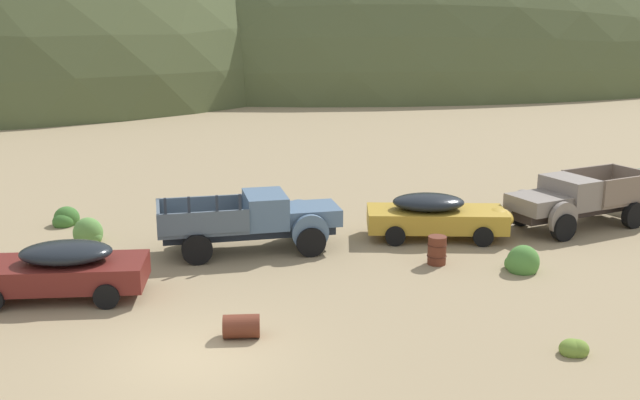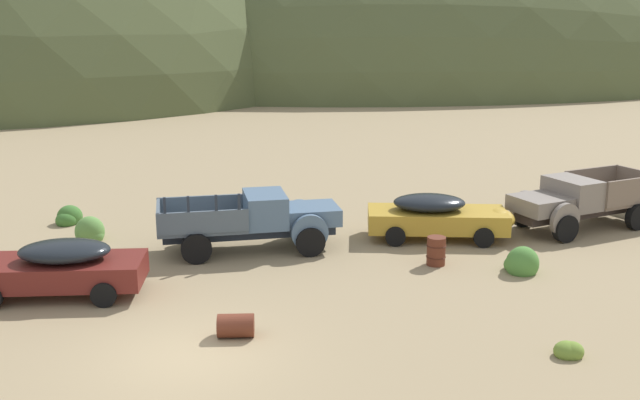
% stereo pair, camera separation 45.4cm
% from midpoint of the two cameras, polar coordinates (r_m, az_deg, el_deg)
% --- Properties ---
extents(ground_plane, '(300.00, 300.00, 0.00)m').
position_cam_midpoint_polar(ground_plane, '(17.10, -9.55, -11.97)').
color(ground_plane, '#998460').
extents(hill_distant, '(77.29, 85.41, 48.25)m').
position_cam_midpoint_polar(hill_distant, '(95.91, -22.80, 8.69)').
color(hill_distant, '#4C5633').
rests_on(hill_distant, ground).
extents(hill_far_right, '(93.58, 64.08, 41.01)m').
position_cam_midpoint_polar(hill_far_right, '(95.55, 7.45, 9.65)').
color(hill_far_right, '#4C5633').
rests_on(hill_far_right, ground).
extents(car_oxblood, '(5.29, 2.88, 1.57)m').
position_cam_midpoint_polar(car_oxblood, '(21.21, -19.82, -4.98)').
color(car_oxblood, maroon).
rests_on(car_oxblood, ground).
extents(truck_chalk_blue, '(6.04, 2.78, 2.16)m').
position_cam_midpoint_polar(truck_chalk_blue, '(23.90, -4.01, -1.57)').
color(truck_chalk_blue, '#262D39').
rests_on(truck_chalk_blue, ground).
extents(car_mustard, '(5.27, 3.33, 1.57)m').
position_cam_midpoint_polar(car_mustard, '(25.38, 9.97, -1.23)').
color(car_mustard, '#B28928').
rests_on(car_mustard, ground).
extents(truck_primer_gray, '(5.84, 3.05, 1.91)m').
position_cam_midpoint_polar(truck_primer_gray, '(27.66, 19.72, -0.16)').
color(truck_primer_gray, '#3D322D').
rests_on(truck_primer_gray, ground).
extents(oil_drum_foreground, '(0.62, 0.62, 0.89)m').
position_cam_midpoint_polar(oil_drum_foreground, '(22.82, 9.65, -3.96)').
color(oil_drum_foreground, '#5B2819').
rests_on(oil_drum_foreground, ground).
extents(oil_drum_tipped, '(0.99, 0.77, 0.57)m').
position_cam_midpoint_polar(oil_drum_tipped, '(17.78, -5.88, -9.76)').
color(oil_drum_tipped, '#5B2819').
rests_on(oil_drum_tipped, ground).
extents(bush_near_barrel, '(0.97, 0.97, 0.87)m').
position_cam_midpoint_polar(bush_near_barrel, '(28.44, -18.65, -1.34)').
color(bush_near_barrel, '#3D702D').
rests_on(bush_near_barrel, ground).
extents(bush_between_trucks, '(1.01, 1.08, 1.05)m').
position_cam_midpoint_polar(bush_between_trucks, '(22.81, 16.01, -4.83)').
color(bush_between_trucks, '#4C8438').
rests_on(bush_between_trucks, ground).
extents(bush_lone_scrub, '(1.00, 0.90, 1.07)m').
position_cam_midpoint_polar(bush_lone_scrub, '(26.14, -17.05, -2.45)').
color(bush_lone_scrub, '#5B8E42').
rests_on(bush_lone_scrub, ground).
extents(bush_back_edge, '(0.68, 0.58, 0.46)m').
position_cam_midpoint_polar(bush_back_edge, '(17.81, 19.63, -11.09)').
color(bush_back_edge, olive).
rests_on(bush_back_edge, ground).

